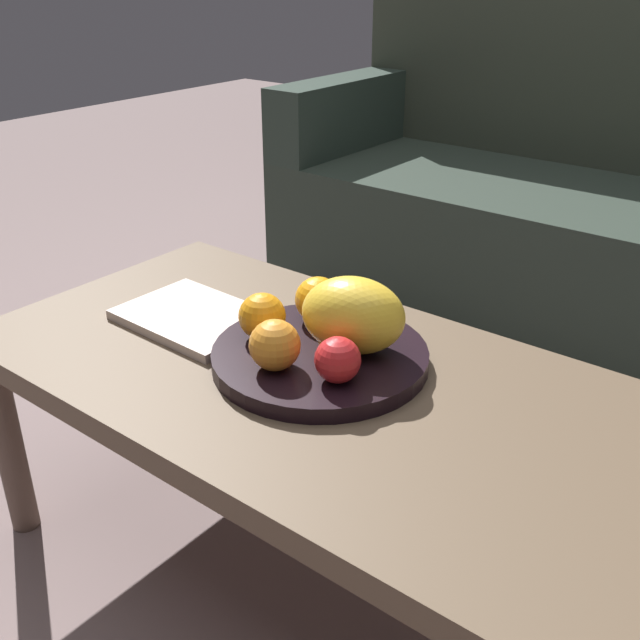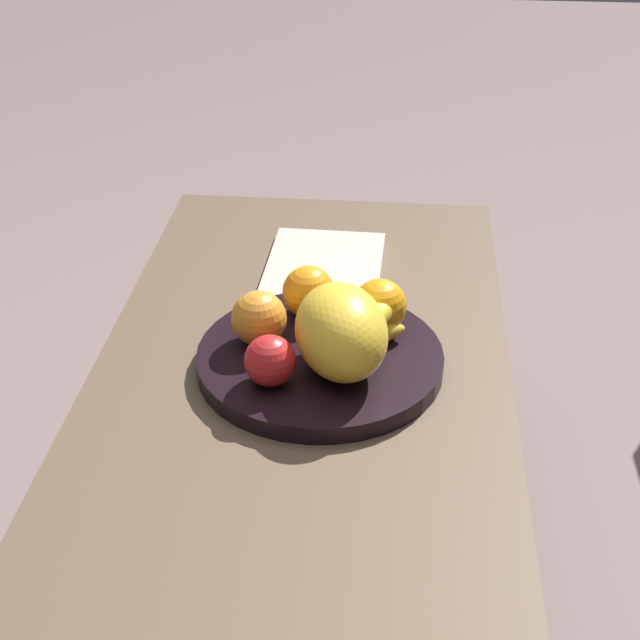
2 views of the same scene
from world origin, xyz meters
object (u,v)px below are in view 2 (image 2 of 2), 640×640
orange_front (259,318)px  magazine (324,270)px  orange_right (380,306)px  coffee_table (297,419)px  apple_front (270,361)px  banana_bunch (362,330)px  fruit_bowl (320,360)px  melon_large_front (341,332)px  orange_left (307,292)px

orange_front → magazine: bearing=164.8°
orange_right → coffee_table: bearing=-39.6°
apple_front → banana_bunch: (-0.09, 0.11, -0.00)m
orange_front → banana_bunch: 0.14m
fruit_bowl → melon_large_front: 0.09m
banana_bunch → magazine: bearing=-163.5°
coffee_table → orange_left: size_ratio=16.17×
coffee_table → melon_large_front: bearing=109.0°
banana_bunch → melon_large_front: bearing=-26.1°
coffee_table → magazine: (-0.32, 0.01, 0.05)m
orange_right → apple_front: (0.14, -0.13, -0.00)m
orange_front → apple_front: bearing=16.7°
orange_left → orange_front: bearing=-35.8°
fruit_bowl → orange_right: bearing=130.1°
orange_front → banana_bunch: bearing=87.8°
banana_bunch → coffee_table: bearing=-49.2°
coffee_table → magazine: 0.32m
melon_large_front → orange_right: bearing=156.1°
orange_front → orange_right: size_ratio=1.00×
orange_right → apple_front: 0.19m
coffee_table → orange_right: bearing=140.4°
magazine → orange_right: bearing=27.3°
melon_large_front → magazine: 0.31m
coffee_table → apple_front: apple_front is taller
coffee_table → melon_large_front: (-0.02, 0.06, 0.13)m
melon_large_front → magazine: melon_large_front is taller
orange_right → magazine: size_ratio=0.30×
fruit_bowl → apple_front: bearing=-36.6°
melon_large_front → banana_bunch: size_ratio=0.97×
melon_large_front → orange_left: bearing=-156.4°
coffee_table → magazine: size_ratio=4.78×
fruit_bowl → magazine: size_ratio=1.32×
melon_large_front → apple_front: bearing=-67.0°
melon_large_front → banana_bunch: melon_large_front is taller
orange_left → magazine: orange_left is taller
coffee_table → melon_large_front: 0.14m
fruit_bowl → banana_bunch: 0.07m
coffee_table → magazine: bearing=178.8°
orange_right → magazine: orange_right is taller
orange_front → orange_left: bearing=144.2°
banana_bunch → magazine: 0.26m
magazine → melon_large_front: bearing=10.7°
fruit_bowl → magazine: (-0.26, -0.02, -0.00)m
fruit_bowl → coffee_table: bearing=-23.3°
fruit_bowl → orange_front: orange_front is taller
coffee_table → orange_right: 0.19m
banana_bunch → magazine: (-0.25, -0.07, -0.05)m
orange_front → magazine: size_ratio=0.30×
fruit_bowl → melon_large_front: bearing=38.3°
orange_front → melon_large_front: bearing=64.2°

